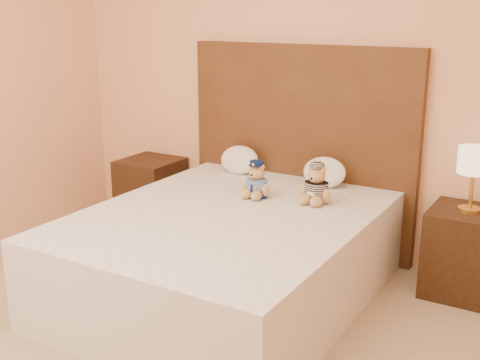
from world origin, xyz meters
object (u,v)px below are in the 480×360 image
Objects in this scene: teddy_prisoner at (317,184)px; nightstand_left at (151,192)px; nightstand_right at (465,252)px; pillow_right at (324,171)px; pillow_left at (239,159)px; lamp at (475,164)px; teddy_police at (257,179)px; bed at (227,255)px.

nightstand_left is at bearing 173.24° from teddy_prisoner.
nightstand_right is 1.76× the size of pillow_right.
nightstand_right is at bearing -1.03° from pillow_left.
lamp is (2.50, 0.00, 0.57)m from nightstand_left.
nightstand_left is 1.71m from teddy_prisoner.
nightstand_left is at bearing 180.00° from nightstand_right.
lamp is 1.66× the size of teddy_police.
pillow_left is at bearing 160.01° from teddy_prisoner.
nightstand_left is 1.76× the size of pillow_left.
nightstand_right is 2.19× the size of teddy_prisoner.
teddy_police is at bearing -18.90° from nightstand_left.
teddy_prisoner reaches higher than pillow_left.
pillow_left is at bearing 133.37° from teddy_police.
lamp is 1.28× the size of pillow_right.
teddy_prisoner is at bearing 14.38° from teddy_police.
pillow_left is at bearing 178.97° from lamp.
nightstand_left is 2.56m from lamp.
pillow_left reaches higher than nightstand_right.
lamp reaches higher than pillow_right.
teddy_prisoner reaches higher than teddy_police.
pillow_left is (-0.41, 0.46, -0.01)m from teddy_police.
pillow_right is (1.52, 0.03, 0.39)m from nightstand_left.
pillow_right is at bearing 178.24° from nightstand_right.
lamp is at bearing 20.36° from teddy_police.
pillow_right is (0.69, 0.00, -0.00)m from pillow_left.
teddy_prisoner reaches higher than nightstand_right.
nightstand_left is 1.00× the size of nightstand_right.
nightstand_right is at bearing 26.25° from teddy_prisoner.
lamp is at bearing 32.62° from bed.
nightstand_right is 2.29× the size of teddy_police.
teddy_prisoner is at bearing 50.58° from bed.
pillow_right is at bearing 178.24° from lamp.
teddy_police reaches higher than bed.
pillow_right reaches higher than nightstand_left.
pillow_right is (-0.98, 0.03, -0.19)m from lamp.
lamp is at bearing -1.76° from pillow_right.
teddy_prisoner is at bearing -11.75° from nightstand_left.
lamp is at bearing -1.03° from pillow_left.
teddy_prisoner is 0.80× the size of pillow_right.
bed is 6.39× the size of pillow_right.
nightstand_left is 0.92m from pillow_left.
teddy_police is at bearing -48.25° from pillow_left.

